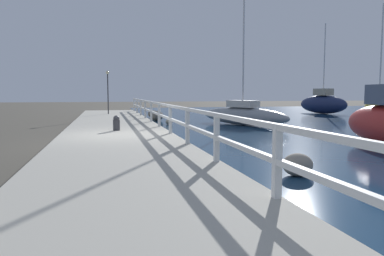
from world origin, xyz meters
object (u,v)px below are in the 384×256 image
at_px(sailboat_navy, 323,103).
at_px(sailboat_gray, 243,115).
at_px(mooring_bollard, 116,123).
at_px(dock_lamp, 108,84).
at_px(sailboat_yellow, 379,107).

bearing_deg(sailboat_navy, sailboat_gray, -158.04).
bearing_deg(sailboat_navy, mooring_bollard, -160.52).
height_order(dock_lamp, sailboat_navy, sailboat_navy).
height_order(mooring_bollard, sailboat_yellow, sailboat_yellow).
relative_size(mooring_bollard, sailboat_navy, 0.08).
xyz_separation_m(mooring_bollard, dock_lamp, (-0.19, 11.20, 1.68)).
xyz_separation_m(sailboat_yellow, sailboat_gray, (-10.19, -2.40, -0.24)).
relative_size(dock_lamp, sailboat_gray, 0.37).
height_order(sailboat_gray, sailboat_navy, sailboat_gray).
distance_m(mooring_bollard, sailboat_navy, 21.23).
distance_m(sailboat_gray, sailboat_navy, 13.36).
bearing_deg(sailboat_yellow, sailboat_navy, 108.96).
bearing_deg(sailboat_yellow, sailboat_gray, -148.06).
bearing_deg(dock_lamp, sailboat_yellow, -14.56).
bearing_deg(sailboat_gray, sailboat_yellow, -11.21).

